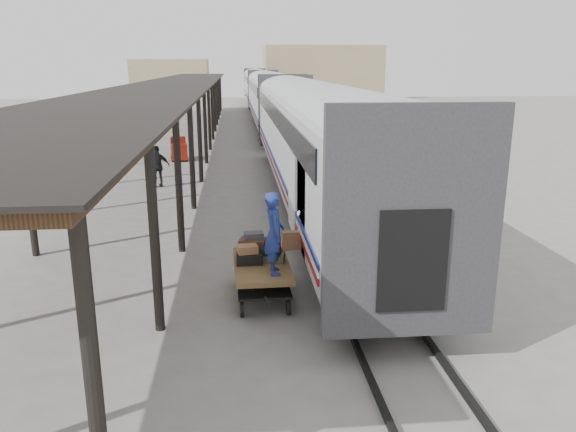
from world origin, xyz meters
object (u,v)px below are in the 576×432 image
(baggage_cart, at_px, (262,272))
(porter, at_px, (274,233))
(pedestrian, at_px, (158,166))
(luggage_tug, at_px, (179,150))

(baggage_cart, bearing_deg, porter, -70.48)
(porter, distance_m, pedestrian, 13.92)
(pedestrian, bearing_deg, luggage_tug, -114.88)
(luggage_tug, relative_size, pedestrian, 0.85)
(luggage_tug, bearing_deg, baggage_cart, -88.13)
(baggage_cart, relative_size, porter, 1.35)
(luggage_tug, distance_m, pedestrian, 7.19)
(luggage_tug, relative_size, porter, 0.86)
(baggage_cart, distance_m, luggage_tug, 20.12)
(baggage_cart, height_order, luggage_tug, luggage_tug)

